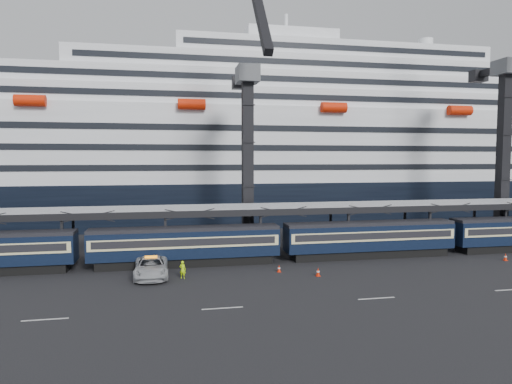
% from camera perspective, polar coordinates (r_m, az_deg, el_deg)
% --- Properties ---
extents(ground, '(260.00, 260.00, 0.00)m').
position_cam_1_polar(ground, '(48.14, 27.98, -9.29)').
color(ground, black).
rests_on(ground, ground).
extents(train, '(133.05, 3.00, 4.05)m').
position_cam_1_polar(train, '(53.30, 17.30, -5.31)').
color(train, black).
rests_on(train, ground).
extents(canopy, '(130.00, 6.25, 5.53)m').
position_cam_1_polar(canopy, '(58.64, 19.49, -1.51)').
color(canopy, gray).
rests_on(canopy, ground).
extents(cruise_ship, '(214.09, 28.84, 34.00)m').
position_cam_1_polar(cruise_ship, '(87.05, 8.13, 5.14)').
color(cruise_ship, black).
rests_on(cruise_ship, ground).
extents(crane_dark_near, '(4.50, 17.75, 35.08)m').
position_cam_1_polar(crane_dark_near, '(55.63, -0.98, 5.33)').
color(crane_dark_near, '#46494D').
rests_on(crane_dark_near, ground).
extents(crane_dark_mid, '(4.50, 18.24, 39.64)m').
position_cam_1_polar(crane_dark_mid, '(70.07, 28.79, 5.74)').
color(crane_dark_mid, '#46494D').
rests_on(crane_dark_mid, ground).
extents(pickup_truck, '(3.05, 6.49, 1.80)m').
position_cam_1_polar(pickup_truck, '(43.29, -12.97, -9.17)').
color(pickup_truck, '#A4A6AB').
rests_on(pickup_truck, ground).
extents(worker, '(0.70, 0.60, 1.62)m').
position_cam_1_polar(worker, '(42.24, -9.16, -9.57)').
color(worker, '#C0FF0D').
rests_on(worker, ground).
extents(traffic_cone_b, '(0.35, 0.35, 0.70)m').
position_cam_1_polar(traffic_cone_b, '(44.22, 2.90, -9.52)').
color(traffic_cone_b, red).
rests_on(traffic_cone_b, ground).
extents(traffic_cone_c, '(0.40, 0.40, 0.80)m').
position_cam_1_polar(traffic_cone_c, '(43.05, 7.77, -9.86)').
color(traffic_cone_c, red).
rests_on(traffic_cone_c, ground).
extents(traffic_cone_d, '(0.39, 0.39, 0.79)m').
position_cam_1_polar(traffic_cone_d, '(55.69, 28.73, -7.13)').
color(traffic_cone_d, red).
rests_on(traffic_cone_d, ground).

